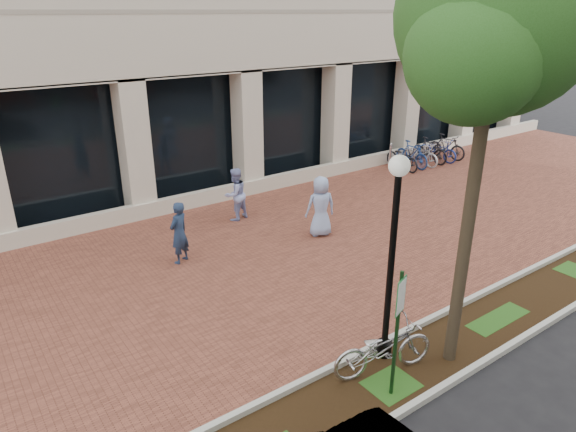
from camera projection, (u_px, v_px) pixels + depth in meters
ground at (281, 253)px, 13.75m from camera, size 120.00×120.00×0.00m
brick_plaza at (281, 252)px, 13.75m from camera, size 40.00×9.00×0.01m
planting_strip at (439, 351)px, 9.79m from camera, size 40.00×1.50×0.01m
curb_plaza_side at (409, 330)px, 10.34m from camera, size 40.00×0.12×0.12m
curb_street_side at (473, 369)px, 9.21m from camera, size 40.00×0.12×0.12m
parking_sign at (399, 319)px, 8.13m from camera, size 0.34×0.07×2.35m
lamppost at (392, 250)px, 8.85m from camera, size 0.36×0.36×3.89m
street_tree at (496, 29)px, 7.48m from camera, size 3.56×2.97×7.48m
locked_bicycle at (383, 348)px, 9.05m from camera, size 2.04×1.16×1.01m
pedestrian_left at (179, 233)px, 12.95m from camera, size 0.71×0.62×1.64m
pedestrian_mid at (235, 194)px, 15.65m from camera, size 0.92×0.79×1.64m
pedestrian_right at (321, 206)px, 14.52m from camera, size 0.99×0.80×1.75m
bollard at (390, 155)px, 21.03m from camera, size 0.12×0.12×1.03m
bike_rack_cluster at (425, 152)px, 21.48m from camera, size 3.55×1.89×1.07m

